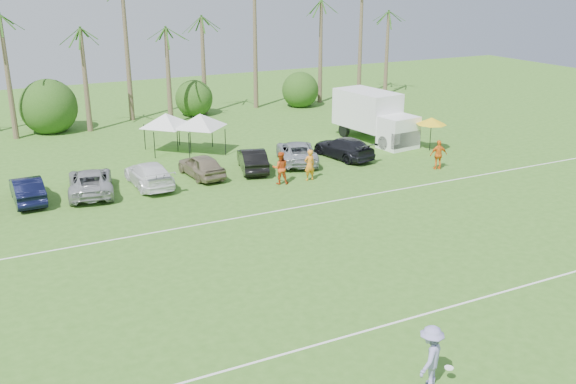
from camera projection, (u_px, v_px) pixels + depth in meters
name	position (u px, v px, depth m)	size (l,w,h in m)	color
ground	(411.00, 357.00, 20.59)	(120.00, 120.00, 0.00)	#3B6D20
field_lines	(296.00, 262.00, 27.35)	(80.00, 12.10, 0.01)	white
palm_tree_4	(67.00, 32.00, 48.56)	(2.40, 2.40, 8.90)	brown
palm_tree_5	(119.00, 19.00, 49.99)	(2.40, 2.40, 9.90)	brown
palm_tree_6	(168.00, 6.00, 51.41)	(2.40, 2.40, 10.90)	brown
palm_tree_8	(270.00, 24.00, 55.81)	(2.40, 2.40, 8.90)	brown
palm_tree_9	(320.00, 12.00, 57.67)	(2.40, 2.40, 9.90)	brown
palm_tree_10	(367.00, 1.00, 59.52)	(2.40, 2.40, 10.90)	brown
bush_tree_1	(47.00, 106.00, 50.39)	(4.00, 4.00, 4.00)	brown
bush_tree_2	(193.00, 94.00, 55.51)	(4.00, 4.00, 4.00)	brown
bush_tree_3	(295.00, 85.00, 59.78)	(4.00, 4.00, 4.00)	brown
sideline_player_a	(310.00, 165.00, 37.95)	(0.69, 0.45, 1.88)	orange
sideline_player_b	(280.00, 168.00, 37.29)	(0.94, 0.73, 1.93)	#D24917
sideline_player_c	(439.00, 155.00, 40.09)	(1.10, 0.46, 1.87)	orange
box_truck	(375.00, 115.00, 46.70)	(3.39, 7.13, 3.54)	white
canopy_tent_left	(166.00, 113.00, 43.51)	(3.88, 3.88, 3.14)	black
canopy_tent_right	(200.00, 114.00, 43.10)	(3.95, 3.95, 3.20)	black
market_umbrella	(432.00, 121.00, 43.95)	(2.10, 2.10, 2.34)	black
frisbee_player	(431.00, 357.00, 18.89)	(1.48, 1.31, 1.98)	#8F8AC3
parked_car_1	(27.00, 189.00, 34.39)	(1.49, 4.26, 1.40)	black
parked_car_2	(90.00, 182.00, 35.69)	(2.33, 5.06, 1.40)	#9A9B9F
parked_car_3	(149.00, 174.00, 36.99)	(1.97, 4.84, 1.40)	white
parked_car_4	(201.00, 166.00, 38.66)	(1.66, 4.12, 1.40)	gray
parked_car_5	(252.00, 160.00, 39.91)	(1.49, 4.26, 1.40)	black
parked_car_6	(297.00, 152.00, 41.62)	(2.33, 5.06, 1.40)	#9AA0A7
parked_car_7	(344.00, 148.00, 42.63)	(1.97, 4.84, 1.40)	black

